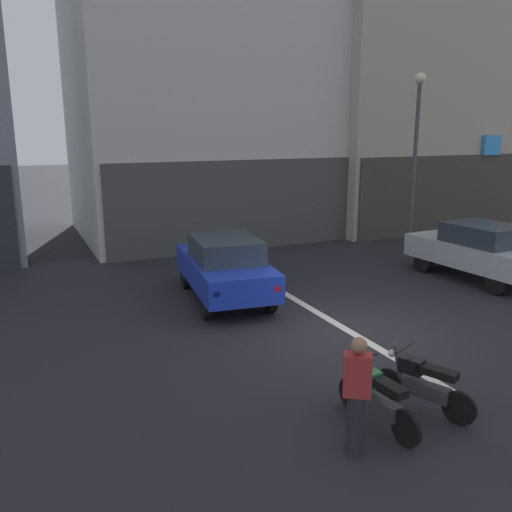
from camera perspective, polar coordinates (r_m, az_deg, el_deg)
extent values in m
plane|color=#232328|center=(11.77, 10.19, -8.08)|extent=(120.00, 120.00, 0.00)
cube|color=silver|center=(16.78, -1.53, -1.30)|extent=(0.20, 18.00, 0.01)
cube|color=silver|center=(22.63, -6.14, 18.07)|extent=(9.70, 7.85, 12.24)
cube|color=#454543|center=(19.03, -1.93, 5.37)|extent=(9.32, 0.10, 3.20)
cube|color=#3E3A33|center=(23.67, 19.78, 6.18)|extent=(8.84, 0.10, 3.20)
cube|color=#3399F2|center=(25.03, 23.85, 10.77)|extent=(0.92, 0.16, 0.83)
cylinder|color=black|center=(14.80, -7.53, -2.17)|extent=(0.26, 0.66, 0.64)
cylinder|color=black|center=(15.13, -1.75, -1.70)|extent=(0.26, 0.66, 0.64)
cylinder|color=black|center=(12.36, -5.33, -5.28)|extent=(0.26, 0.66, 0.64)
cylinder|color=black|center=(12.76, 1.50, -4.62)|extent=(0.26, 0.66, 0.64)
cube|color=#1E38BF|center=(13.61, -3.38, -1.58)|extent=(2.24, 4.28, 0.66)
cube|color=#2D3842|center=(13.33, -3.26, 0.79)|extent=(1.78, 2.14, 0.56)
cube|color=red|center=(11.55, -4.26, -4.10)|extent=(0.15, 0.08, 0.12)
cube|color=red|center=(11.94, 2.33, -3.48)|extent=(0.15, 0.08, 0.12)
cylinder|color=black|center=(17.05, 17.42, -0.59)|extent=(0.22, 0.65, 0.64)
cylinder|color=black|center=(18.17, 20.87, -0.01)|extent=(0.22, 0.65, 0.64)
cylinder|color=black|center=(15.42, 24.27, -2.63)|extent=(0.22, 0.65, 0.64)
cube|color=#B7BABF|center=(16.69, 22.56, 0.21)|extent=(2.00, 4.20, 0.66)
cube|color=#2D3842|center=(16.48, 23.15, 2.17)|extent=(1.66, 2.06, 0.56)
cylinder|color=#47474C|center=(19.34, 16.49, 8.69)|extent=(0.14, 0.14, 5.70)
sphere|color=beige|center=(19.35, 17.12, 17.66)|extent=(0.36, 0.36, 0.36)
cylinder|color=black|center=(8.71, 10.11, -14.24)|extent=(0.12, 0.52, 0.52)
cylinder|color=black|center=(7.99, 15.69, -17.28)|extent=(0.12, 0.52, 0.52)
cube|color=#38383D|center=(8.26, 13.04, -15.18)|extent=(0.27, 0.75, 0.22)
cube|color=black|center=(8.00, 13.97, -13.40)|extent=(0.28, 0.62, 0.12)
cube|color=#1E7238|center=(8.27, 11.92, -12.49)|extent=(0.25, 0.38, 0.24)
cylinder|color=#4C4C51|center=(8.45, 10.89, -12.38)|extent=(0.09, 0.24, 0.70)
cylinder|color=black|center=(8.26, 11.36, -10.57)|extent=(0.55, 0.09, 0.04)
sphere|color=silver|center=(8.46, 10.37, -11.05)|extent=(0.12, 0.12, 0.12)
cylinder|color=black|center=(9.12, 13.95, -13.11)|extent=(0.27, 0.50, 0.52)
cylinder|color=black|center=(8.72, 20.85, -14.93)|extent=(0.27, 0.50, 0.52)
cube|color=#38383D|center=(8.84, 17.66, -13.47)|extent=(0.48, 0.75, 0.22)
cube|color=black|center=(8.64, 18.80, -11.65)|extent=(0.44, 0.64, 0.12)
cube|color=black|center=(8.79, 16.27, -11.14)|extent=(0.35, 0.42, 0.24)
cylinder|color=#4C4C51|center=(8.90, 14.95, -11.21)|extent=(0.16, 0.25, 0.70)
cylinder|color=black|center=(8.74, 15.56, -9.41)|extent=(0.52, 0.25, 0.04)
sphere|color=silver|center=(8.89, 14.28, -10.03)|extent=(0.12, 0.12, 0.12)
cylinder|color=#23232D|center=(7.59, 10.53, -17.26)|extent=(0.24, 0.24, 0.86)
cube|color=#B22D2D|center=(7.25, 10.78, -12.35)|extent=(0.42, 0.38, 0.58)
sphere|color=#9E7051|center=(7.09, 10.92, -9.37)|extent=(0.22, 0.22, 0.22)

